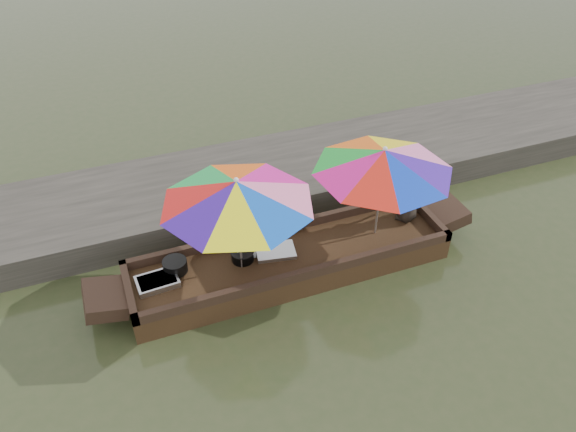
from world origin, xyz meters
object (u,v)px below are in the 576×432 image
object	(u,v)px
tray_crayfish	(157,282)
supply_bag	(245,248)
umbrella_stern	(380,192)
cooking_pot	(175,266)
tray_scallop	(276,251)
boat_hull	(290,263)
charcoal_grill	(243,256)
vendor	(410,190)
umbrella_bow	(239,225)

from	to	relation	value
tray_crayfish	supply_bag	distance (m)	1.36
tray_crayfish	umbrella_stern	xyz separation A→B (m)	(3.40, -0.08, 0.73)
cooking_pot	umbrella_stern	distance (m)	3.19
tray_scallop	boat_hull	bearing A→B (deg)	-29.20
charcoal_grill	vendor	bearing A→B (deg)	0.69
charcoal_grill	supply_bag	xyz separation A→B (m)	(0.07, 0.09, 0.05)
boat_hull	supply_bag	world-z (taller)	supply_bag
tray_scallop	charcoal_grill	size ratio (longest dim) A/B	1.76
boat_hull	umbrella_bow	world-z (taller)	umbrella_bow
supply_bag	boat_hull	bearing A→B (deg)	-20.05
umbrella_stern	boat_hull	bearing A→B (deg)	180.00
umbrella_bow	vendor	bearing A→B (deg)	3.46
boat_hull	umbrella_bow	distance (m)	1.22
boat_hull	charcoal_grill	distance (m)	0.76
supply_bag	umbrella_bow	bearing A→B (deg)	-119.63
vendor	tray_scallop	bearing A→B (deg)	-39.85
tray_crayfish	vendor	xyz separation A→B (m)	(4.05, 0.09, 0.50)
cooking_pot	tray_crayfish	distance (m)	0.35
boat_hull	tray_crayfish	world-z (taller)	tray_crayfish
cooking_pot	tray_crayfish	size ratio (longest dim) A/B	0.61
cooking_pot	tray_crayfish	bearing A→B (deg)	-148.82
boat_hull	tray_crayfish	size ratio (longest dim) A/B	8.41
vendor	cooking_pot	bearing A→B (deg)	-42.80
tray_scallop	umbrella_stern	xyz separation A→B (m)	(1.62, -0.11, 0.74)
cooking_pot	vendor	size ratio (longest dim) A/B	0.32
boat_hull	charcoal_grill	world-z (taller)	charcoal_grill
tray_crayfish	tray_scallop	world-z (taller)	tray_crayfish
charcoal_grill	umbrella_stern	xyz separation A→B (m)	(2.13, -0.14, 0.70)
cooking_pot	umbrella_bow	xyz separation A→B (m)	(0.92, -0.26, 0.68)
tray_crayfish	umbrella_bow	xyz separation A→B (m)	(1.21, -0.08, 0.73)
charcoal_grill	umbrella_stern	distance (m)	2.24
boat_hull	charcoal_grill	size ratio (longest dim) A/B	14.80
charcoal_grill	umbrella_bow	xyz separation A→B (m)	(-0.06, -0.14, 0.70)
cooking_pot	tray_scallop	world-z (taller)	cooking_pot
tray_crayfish	vendor	distance (m)	4.08
vendor	supply_bag	bearing A→B (deg)	-42.64
cooking_pot	umbrella_bow	distance (m)	1.17
supply_bag	umbrella_bow	xyz separation A→B (m)	(-0.13, -0.23, 0.65)
tray_scallop	vendor	world-z (taller)	vendor
boat_hull	vendor	bearing A→B (deg)	4.72
umbrella_bow	supply_bag	bearing A→B (deg)	60.37
umbrella_bow	umbrella_stern	xyz separation A→B (m)	(2.19, 0.00, 0.00)
charcoal_grill	vendor	world-z (taller)	vendor
vendor	umbrella_stern	world-z (taller)	umbrella_stern
tray_crayfish	supply_bag	bearing A→B (deg)	6.18
tray_scallop	supply_bag	bearing A→B (deg)	164.51
umbrella_stern	umbrella_bow	bearing A→B (deg)	180.00
umbrella_bow	tray_scallop	bearing A→B (deg)	11.01
vendor	charcoal_grill	bearing A→B (deg)	-40.73
cooking_pot	umbrella_stern	bearing A→B (deg)	-4.83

